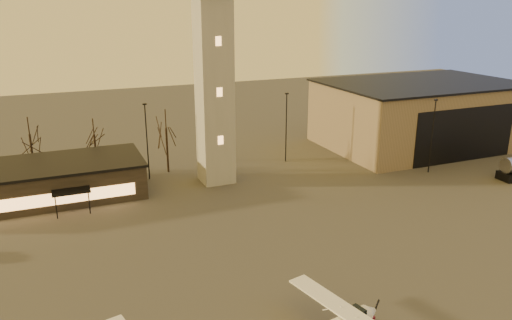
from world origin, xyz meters
The scene contains 6 objects.
ground centered at (0.00, 0.00, 0.00)m, with size 220.00×220.00×0.00m, color #3C3938.
control_tower centered at (0.00, 30.00, 16.33)m, with size 6.80×6.80×32.60m.
hangar centered at (36.00, 33.98, 5.15)m, with size 30.60×20.60×10.30m.
terminal centered at (-21.99, 31.98, 2.16)m, with size 25.40×12.20×4.30m.
light_poles centered at (0.50, 31.00, 5.41)m, with size 58.50×12.25×10.14m.
tree_row centered at (-13.70, 39.16, 5.94)m, with size 37.20×9.20×8.80m.
Camera 1 is at (-19.03, -28.76, 22.25)m, focal length 35.00 mm.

